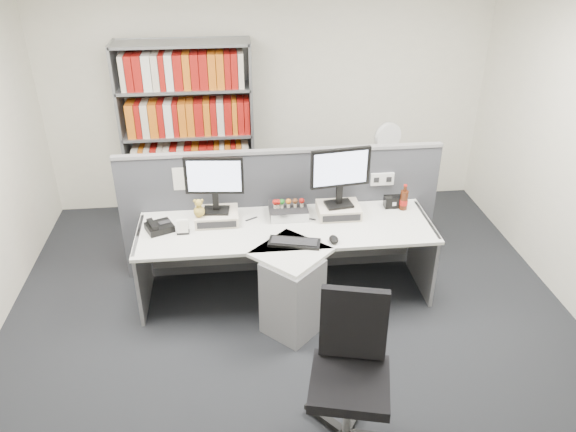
{
  "coord_description": "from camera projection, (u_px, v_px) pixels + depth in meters",
  "views": [
    {
      "loc": [
        -0.44,
        -3.43,
        3.19
      ],
      "look_at": [
        0.0,
        0.65,
        0.92
      ],
      "focal_mm": 34.99,
      "sensor_mm": 36.0,
      "label": 1
    }
  ],
  "objects": [
    {
      "name": "keyboard",
      "position": [
        294.0,
        242.0,
        4.67
      ],
      "size": [
        0.46,
        0.26,
        0.03
      ],
      "color": "black",
      "rests_on": "desk"
    },
    {
      "name": "ground",
      "position": [
        297.0,
        353.0,
        4.57
      ],
      "size": [
        5.5,
        5.5,
        0.0
      ],
      "primitive_type": "plane",
      "color": "#232529",
      "rests_on": "ground"
    },
    {
      "name": "shelving_unit",
      "position": [
        189.0,
        137.0,
        6.14
      ],
      "size": [
        1.41,
        0.4,
        2.0
      ],
      "color": "gray",
      "rests_on": "ground"
    },
    {
      "name": "monitor_riser_left",
      "position": [
        217.0,
        217.0,
        4.99
      ],
      "size": [
        0.38,
        0.31,
        0.1
      ],
      "color": "beige",
      "rests_on": "desk"
    },
    {
      "name": "monitor_right",
      "position": [
        340.0,
        172.0,
        4.91
      ],
      "size": [
        0.54,
        0.2,
        0.55
      ],
      "color": "black",
      "rests_on": "monitor_riser_right"
    },
    {
      "name": "desk",
      "position": [
        289.0,
        266.0,
        4.86
      ],
      "size": [
        2.6,
        1.2,
        0.72
      ],
      "color": "white",
      "rests_on": "ground"
    },
    {
      "name": "office_chair",
      "position": [
        351.0,
        368.0,
        3.63
      ],
      "size": [
        0.7,
        0.7,
        1.06
      ],
      "color": "silver",
      "rests_on": "ground"
    },
    {
      "name": "filing_cabinet",
      "position": [
        382.0,
        197.0,
        6.24
      ],
      "size": [
        0.45,
        0.61,
        0.7
      ],
      "color": "gray",
      "rests_on": "ground"
    },
    {
      "name": "plush_toy",
      "position": [
        199.0,
        209.0,
        4.85
      ],
      "size": [
        0.1,
        0.1,
        0.17
      ],
      "color": "#A99038",
      "rests_on": "monitor_riser_left"
    },
    {
      "name": "cola_bottle",
      "position": [
        404.0,
        200.0,
        5.17
      ],
      "size": [
        0.08,
        0.08,
        0.25
      ],
      "color": "#3F190A",
      "rests_on": "desk"
    },
    {
      "name": "room_shell",
      "position": [
        299.0,
        148.0,
        3.7
      ],
      "size": [
        5.04,
        5.54,
        2.72
      ],
      "color": "white",
      "rests_on": "ground"
    },
    {
      "name": "speaker",
      "position": [
        393.0,
        202.0,
        5.23
      ],
      "size": [
        0.16,
        0.09,
        0.11
      ],
      "primitive_type": "cube",
      "color": "black",
      "rests_on": "desk"
    },
    {
      "name": "desk_fan",
      "position": [
        387.0,
        140.0,
        5.92
      ],
      "size": [
        0.3,
        0.19,
        0.52
      ],
      "color": "white",
      "rests_on": "filing_cabinet"
    },
    {
      "name": "figurines",
      "position": [
        287.0,
        202.0,
        5.03
      ],
      "size": [
        0.29,
        0.05,
        0.09
      ],
      "color": "beige",
      "rests_on": "desktop_pc"
    },
    {
      "name": "partition",
      "position": [
        282.0,
        211.0,
        5.34
      ],
      "size": [
        3.0,
        0.08,
        1.27
      ],
      "color": "#42444B",
      "rests_on": "ground"
    },
    {
      "name": "monitor_riser_right",
      "position": [
        339.0,
        210.0,
        5.09
      ],
      "size": [
        0.38,
        0.31,
        0.1
      ],
      "color": "beige",
      "rests_on": "desk"
    },
    {
      "name": "mouse",
      "position": [
        334.0,
        239.0,
        4.7
      ],
      "size": [
        0.08,
        0.12,
        0.05
      ],
      "primitive_type": "ellipsoid",
      "color": "black",
      "rests_on": "desk"
    },
    {
      "name": "desk_calendar",
      "position": [
        183.0,
        228.0,
        4.81
      ],
      "size": [
        0.11,
        0.08,
        0.13
      ],
      "color": "black",
      "rests_on": "desk"
    },
    {
      "name": "desktop_pc",
      "position": [
        288.0,
        211.0,
        5.09
      ],
      "size": [
        0.34,
        0.3,
        0.09
      ],
      "color": "black",
      "rests_on": "desk"
    },
    {
      "name": "desk_phone",
      "position": [
        159.0,
        227.0,
        4.86
      ],
      "size": [
        0.28,
        0.27,
        0.09
      ],
      "color": "black",
      "rests_on": "desk"
    },
    {
      "name": "monitor_left",
      "position": [
        214.0,
        180.0,
        4.82
      ],
      "size": [
        0.51,
        0.18,
        0.52
      ],
      "color": "black",
      "rests_on": "monitor_riser_left"
    }
  ]
}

